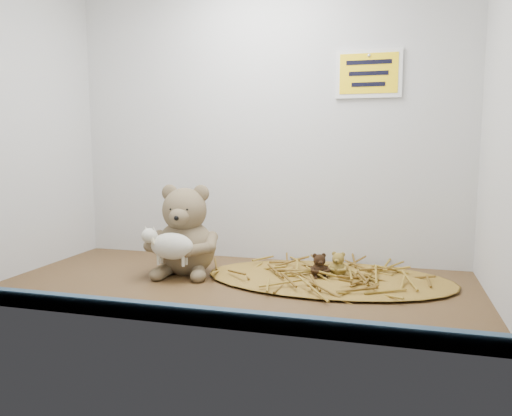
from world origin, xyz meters
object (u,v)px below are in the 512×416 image
(mini_teddy_tan, at_px, (338,263))
(mini_teddy_brown, at_px, (319,264))
(main_teddy, at_px, (185,229))
(toy_lamb, at_px, (172,246))

(mini_teddy_tan, height_order, mini_teddy_brown, same)
(mini_teddy_tan, distance_m, mini_teddy_brown, 0.05)
(main_teddy, bearing_deg, mini_teddy_tan, -1.86)
(toy_lamb, height_order, mini_teddy_tan, toy_lamb)
(toy_lamb, relative_size, mini_teddy_tan, 2.31)
(main_teddy, height_order, mini_teddy_tan, main_teddy)
(toy_lamb, bearing_deg, mini_teddy_tan, 17.62)
(main_teddy, relative_size, mini_teddy_brown, 3.80)
(toy_lamb, bearing_deg, main_teddy, 90.00)
(mini_teddy_tan, bearing_deg, toy_lamb, -154.76)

